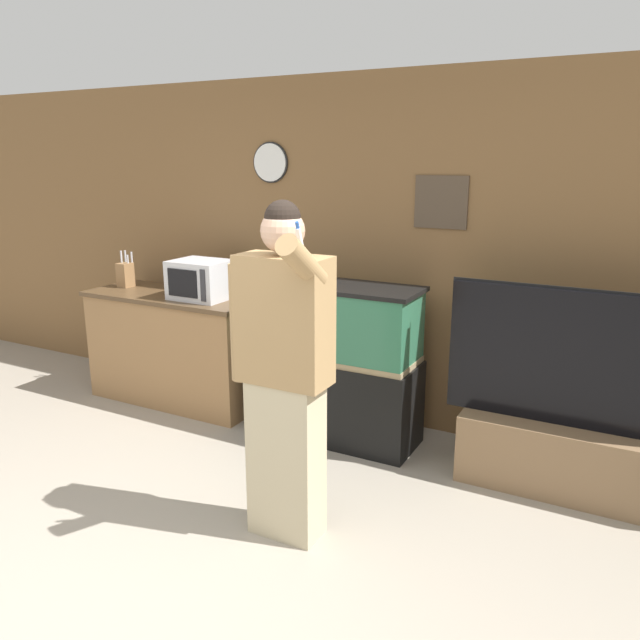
# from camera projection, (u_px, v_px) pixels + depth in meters

# --- Properties ---
(ground_plane) EXTENTS (18.00, 18.00, 0.00)m
(ground_plane) POSITION_uv_depth(u_px,v_px,m) (107.00, 620.00, 2.78)
(ground_plane) COLOR gray
(wall_back_paneled) EXTENTS (10.00, 0.08, 2.60)m
(wall_back_paneled) POSITION_uv_depth(u_px,v_px,m) (360.00, 253.00, 4.73)
(wall_back_paneled) COLOR brown
(wall_back_paneled) RESTS_ON ground_plane
(counter_island) EXTENTS (1.52, 0.62, 0.92)m
(counter_island) POSITION_uv_depth(u_px,v_px,m) (177.00, 347.00, 5.22)
(counter_island) COLOR olive
(counter_island) RESTS_ON ground_plane
(microwave) EXTENTS (0.45, 0.37, 0.30)m
(microwave) POSITION_uv_depth(u_px,v_px,m) (201.00, 280.00, 4.90)
(microwave) COLOR silver
(microwave) RESTS_ON counter_island
(knife_block) EXTENTS (0.10, 0.12, 0.31)m
(knife_block) POSITION_uv_depth(u_px,v_px,m) (125.00, 274.00, 5.36)
(knife_block) COLOR olive
(knife_block) RESTS_ON counter_island
(aquarium_on_stand) EXTENTS (1.17, 0.47, 1.15)m
(aquarium_on_stand) POSITION_uv_depth(u_px,v_px,m) (337.00, 363.00, 4.47)
(aquarium_on_stand) COLOR black
(aquarium_on_stand) RESTS_ON ground_plane
(tv_on_stand) EXTENTS (1.59, 0.40, 1.28)m
(tv_on_stand) POSITION_uv_depth(u_px,v_px,m) (573.00, 436.00, 3.76)
(tv_on_stand) COLOR brown
(tv_on_stand) RESTS_ON ground_plane
(person_standing) EXTENTS (0.57, 0.43, 1.81)m
(person_standing) POSITION_uv_depth(u_px,v_px,m) (283.00, 370.00, 3.21)
(person_standing) COLOR #BCAD89
(person_standing) RESTS_ON ground_plane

